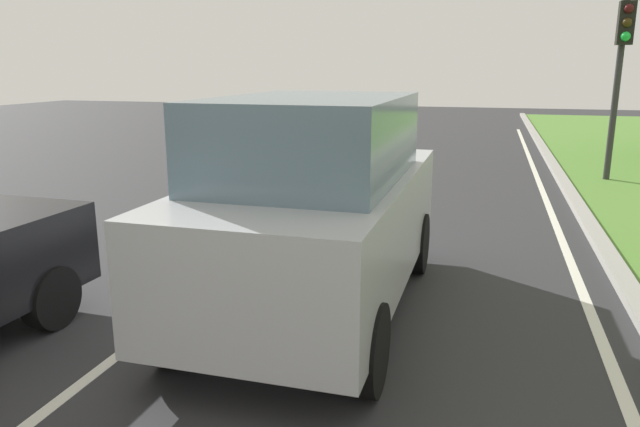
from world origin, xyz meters
TOP-DOWN VIEW (x-y plane):
  - ground_plane at (0.00, 14.00)m, footprint 60.00×60.00m
  - lane_line_center at (-0.70, 14.00)m, footprint 0.12×32.00m
  - lane_line_right_edge at (3.60, 14.00)m, footprint 0.12×32.00m
  - curb_right at (4.10, 14.00)m, footprint 0.24×48.00m
  - car_suv_ahead at (0.76, 9.18)m, footprint 2.00×4.51m
  - traffic_light_near_right at (5.08, 18.03)m, footprint 0.32×0.50m

SIDE VIEW (x-z plane):
  - ground_plane at x=0.00m, z-range 0.00..0.00m
  - lane_line_center at x=-0.70m, z-range 0.00..0.01m
  - lane_line_right_edge at x=3.60m, z-range 0.00..0.01m
  - curb_right at x=4.10m, z-range 0.00..0.12m
  - car_suv_ahead at x=0.76m, z-range 0.03..2.31m
  - traffic_light_near_right at x=5.08m, z-range 0.70..4.98m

